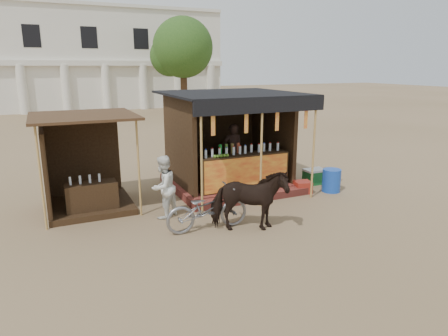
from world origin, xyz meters
TOP-DOWN VIEW (x-y plane):
  - ground at (0.00, 0.00)m, footprint 120.00×120.00m
  - main_stall at (1.01, 3.36)m, footprint 3.60×3.61m
  - secondary_stall at (-3.17, 3.24)m, footprint 2.40×2.40m
  - cow at (-0.03, 0.26)m, footprint 1.79×1.29m
  - motorbike at (-0.82, 0.67)m, footprint 1.88×0.69m
  - bystander at (-1.47, 1.81)m, footprint 0.92×0.88m
  - blue_barrel at (3.45, 1.77)m, footprint 0.68×0.68m
  - red_crate at (2.64, 2.00)m, footprint 0.52×0.51m
  - cooler at (3.50, 2.60)m, footprint 0.64×0.44m
  - background_building at (-2.00, 29.94)m, footprint 26.00×7.45m
  - tree at (5.81, 22.14)m, footprint 4.50×4.40m

SIDE VIEW (x-z plane):
  - ground at x=0.00m, z-range 0.00..0.00m
  - red_crate at x=2.64m, z-range 0.00..0.33m
  - cooler at x=3.50m, z-range 0.00..0.46m
  - blue_barrel at x=3.45m, z-range 0.00..0.65m
  - motorbike at x=-0.82m, z-range 0.00..0.98m
  - cow at x=-0.03m, z-range 0.00..1.38m
  - bystander at x=-1.47m, z-range 0.00..1.49m
  - secondary_stall at x=-3.17m, z-range -0.34..2.04m
  - main_stall at x=1.01m, z-range -0.37..2.41m
  - background_building at x=-2.00m, z-range -0.11..8.07m
  - tree at x=5.81m, z-range 1.13..8.13m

